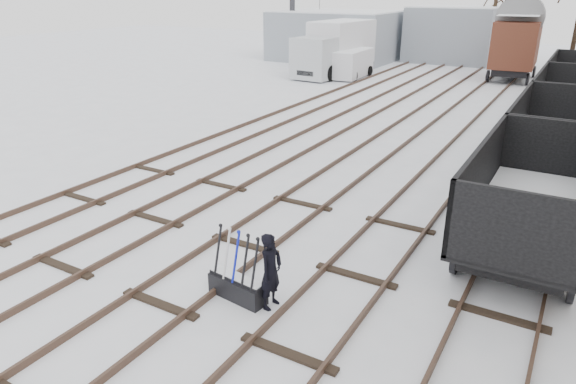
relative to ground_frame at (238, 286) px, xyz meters
name	(u,v)px	position (x,y,z in m)	size (l,w,h in m)	color
ground	(160,305)	(-1.20, -1.02, -0.28)	(120.00, 120.00, 0.00)	white
tracks	(391,140)	(-1.20, 12.65, -0.21)	(13.90, 52.00, 0.16)	black
shed_left	(337,35)	(-14.20, 34.98, 1.76)	(10.00, 8.00, 4.10)	gray
shed_right	(453,34)	(-5.20, 38.98, 1.96)	(7.00, 6.00, 4.50)	gray
ground_frame	(238,286)	(0.00, 0.00, 0.00)	(1.34, 0.58, 1.49)	black
worker	(271,271)	(0.75, 0.10, 0.52)	(0.59, 0.38, 1.60)	black
freight_wagon_a	(528,211)	(4.80, 5.31, 0.70)	(2.53, 6.32, 2.58)	black
freight_wagon_b	(552,145)	(4.80, 11.71, 0.70)	(2.53, 6.32, 2.58)	black
freight_wagon_c	(565,109)	(4.80, 18.11, 0.70)	(2.53, 6.32, 2.58)	black
freight_wagon_d	(573,86)	(4.80, 24.51, 0.70)	(2.53, 6.32, 2.58)	black
box_van_wagon	(517,42)	(0.79, 31.53, 2.24)	(3.27, 5.81, 4.33)	black
lorry	(335,47)	(-10.74, 27.40, 1.64)	(3.13, 8.38, 3.73)	black
panel_van	(351,63)	(-9.21, 26.75, 0.71)	(2.08, 4.43, 1.92)	silver
crane	(293,30)	(-17.38, 32.96, 2.23)	(2.13, 5.65, 9.56)	#29292E
tree_far_left	(493,23)	(-2.17, 39.24, 2.94)	(0.30, 0.30, 6.45)	black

